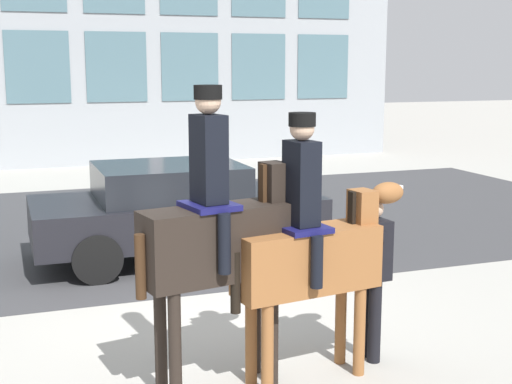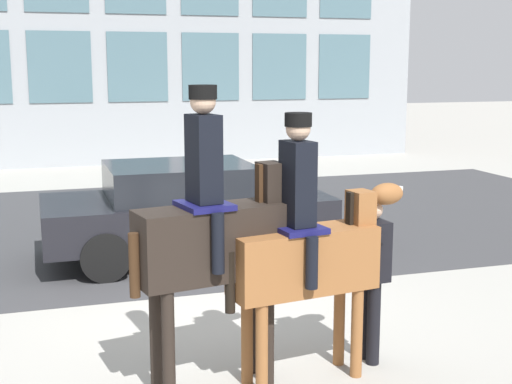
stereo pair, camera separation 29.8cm
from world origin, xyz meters
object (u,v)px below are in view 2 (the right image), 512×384
street_car_near_lane (185,208)px  mounted_horse_lead (215,234)px  pedestrian_bystander (370,267)px  mounted_horse_companion (307,250)px

street_car_near_lane → mounted_horse_lead: bearing=-98.2°
pedestrian_bystander → mounted_horse_companion: bearing=9.6°
mounted_horse_companion → street_car_near_lane: 4.57m
mounted_horse_lead → street_car_near_lane: (0.65, 4.47, -0.68)m
mounted_horse_lead → mounted_horse_companion: size_ratio=1.10×
mounted_horse_lead → street_car_near_lane: 4.57m
mounted_horse_companion → street_car_near_lane: size_ratio=0.59×
pedestrian_bystander → mounted_horse_lead: bearing=-0.5°
mounted_horse_lead → pedestrian_bystander: 1.64m
street_car_near_lane → pedestrian_bystander: bearing=-78.0°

